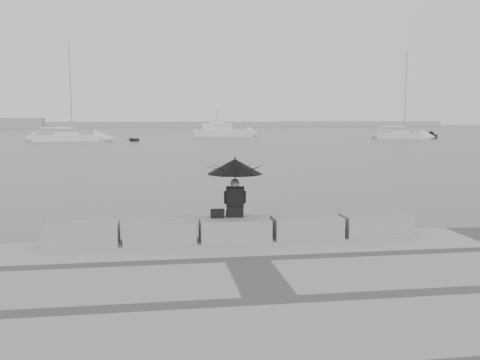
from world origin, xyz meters
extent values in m
plane|color=#414446|center=(0.00, 0.00, 0.00)|extent=(360.00, 360.00, 0.00)
cube|color=slate|center=(-3.40, -0.45, 0.75)|extent=(1.60, 0.80, 0.50)
cube|color=slate|center=(-1.70, -0.45, 0.75)|extent=(1.60, 0.80, 0.50)
cube|color=slate|center=(0.00, -0.45, 0.75)|extent=(1.60, 0.80, 0.50)
cube|color=slate|center=(1.70, -0.45, 0.75)|extent=(1.60, 0.80, 0.50)
cube|color=slate|center=(3.40, -0.45, 0.75)|extent=(1.60, 0.80, 0.50)
sphere|color=#726056|center=(0.05, -0.15, 1.78)|extent=(0.21, 0.21, 0.21)
cylinder|color=black|center=(0.05, -0.16, 1.85)|extent=(0.02, 0.02, 1.00)
cone|color=black|center=(0.05, -0.16, 2.17)|extent=(1.33, 1.33, 0.36)
sphere|color=black|center=(0.05, -0.16, 2.37)|extent=(0.04, 0.04, 0.04)
cube|color=black|center=(-0.38, -0.29, 1.10)|extent=(0.31, 0.18, 0.20)
cube|color=gray|center=(0.00, 155.00, 0.80)|extent=(180.00, 6.00, 1.60)
cube|color=silver|center=(-13.53, 61.06, 0.35)|extent=(8.77, 2.97, 0.90)
cube|color=silver|center=(-13.53, 61.06, 0.95)|extent=(3.12, 1.80, 0.50)
cylinder|color=#949497|center=(-13.53, 61.06, 6.80)|extent=(0.16, 0.16, 12.00)
cylinder|color=#949497|center=(-13.53, 61.06, 1.60)|extent=(4.85, 0.42, 0.10)
cube|color=silver|center=(33.50, 61.66, 0.35)|extent=(6.92, 5.40, 0.90)
cube|color=silver|center=(33.50, 61.66, 0.95)|extent=(2.80, 2.55, 0.50)
cylinder|color=#949497|center=(33.50, 61.66, 6.80)|extent=(0.16, 0.16, 12.00)
cylinder|color=#949497|center=(33.50, 61.66, 1.60)|extent=(3.26, 1.96, 0.10)
cube|color=silver|center=(8.76, 73.83, 0.50)|extent=(9.88, 4.68, 1.20)
cube|color=silver|center=(8.76, 73.83, 1.60)|extent=(5.10, 3.12, 1.20)
cube|color=silver|center=(8.76, 73.83, 2.50)|extent=(2.65, 2.05, 0.60)
cylinder|color=#949497|center=(8.76, 73.83, 3.60)|extent=(0.08, 0.08, 1.60)
cube|color=black|center=(36.89, 62.65, 0.25)|extent=(5.64, 2.85, 0.70)
cube|color=silver|center=(36.89, 62.65, 0.75)|extent=(1.86, 1.55, 0.50)
imported|color=slate|center=(-4.90, 60.49, 0.25)|extent=(3.18, 2.23, 0.50)
camera|label=1|loc=(-1.69, -12.35, 3.33)|focal=40.00mm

